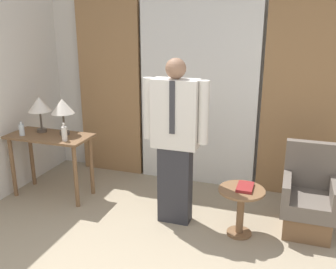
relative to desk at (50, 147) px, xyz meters
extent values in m
cube|color=silver|center=(1.60, 1.11, 0.71)|extent=(10.00, 0.06, 2.70)
cube|color=white|center=(1.60, 0.98, 0.65)|extent=(1.53, 0.06, 2.58)
cube|color=#997047|center=(0.34, 0.98, 0.65)|extent=(0.90, 0.06, 2.58)
cube|color=#997047|center=(2.85, 0.98, 0.65)|extent=(0.90, 0.06, 2.58)
cube|color=brown|center=(0.00, 0.00, 0.14)|extent=(1.01, 0.48, 0.03)
cylinder|color=brown|center=(-0.45, -0.18, -0.26)|extent=(0.05, 0.05, 0.76)
cylinder|color=brown|center=(0.45, -0.18, -0.26)|extent=(0.05, 0.05, 0.76)
cylinder|color=brown|center=(-0.45, 0.18, -0.26)|extent=(0.05, 0.05, 0.76)
cylinder|color=brown|center=(0.45, 0.18, -0.26)|extent=(0.05, 0.05, 0.76)
cylinder|color=#4C4238|center=(-0.16, 0.08, 0.17)|extent=(0.12, 0.12, 0.04)
cylinder|color=#4C4238|center=(-0.16, 0.08, 0.30)|extent=(0.02, 0.02, 0.22)
cone|color=silver|center=(-0.16, 0.08, 0.50)|extent=(0.28, 0.28, 0.18)
cylinder|color=#4C4238|center=(0.16, 0.08, 0.17)|extent=(0.12, 0.12, 0.04)
cylinder|color=#4C4238|center=(0.16, 0.08, 0.30)|extent=(0.02, 0.02, 0.22)
cone|color=silver|center=(0.16, 0.08, 0.50)|extent=(0.28, 0.28, 0.18)
cylinder|color=silver|center=(0.30, -0.13, 0.23)|extent=(0.06, 0.06, 0.17)
cylinder|color=silver|center=(0.30, -0.13, 0.34)|extent=(0.03, 0.03, 0.05)
cylinder|color=silver|center=(-0.30, -0.12, 0.22)|extent=(0.06, 0.06, 0.13)
cylinder|color=silver|center=(-0.30, -0.12, 0.30)|extent=(0.03, 0.03, 0.04)
cube|color=#2D2D33|center=(1.64, -0.11, -0.21)|extent=(0.35, 0.18, 0.86)
cube|color=silver|center=(1.64, -0.11, 0.57)|extent=(0.48, 0.22, 0.72)
cube|color=#333338|center=(1.64, -0.23, 0.66)|extent=(0.06, 0.01, 0.54)
cylinder|color=silver|center=(1.35, -0.11, 0.61)|extent=(0.11, 0.11, 0.64)
cylinder|color=silver|center=(1.93, -0.11, 0.61)|extent=(0.11, 0.11, 0.64)
sphere|color=#936B51|center=(1.64, -0.11, 1.03)|extent=(0.21, 0.21, 0.21)
cube|color=brown|center=(3.01, 0.09, -0.52)|extent=(0.46, 0.49, 0.25)
cube|color=#665B51|center=(3.01, 0.09, -0.31)|extent=(0.54, 0.57, 0.16)
cube|color=#665B51|center=(3.01, 0.33, 0.02)|extent=(0.54, 0.10, 0.51)
cube|color=#665B51|center=(2.78, 0.09, -0.14)|extent=(0.08, 0.57, 0.18)
cube|color=#665B51|center=(3.24, 0.09, -0.14)|extent=(0.08, 0.57, 0.18)
cylinder|color=brown|center=(2.36, -0.17, -0.63)|extent=(0.26, 0.26, 0.02)
cylinder|color=brown|center=(2.36, -0.17, -0.40)|extent=(0.07, 0.07, 0.49)
cylinder|color=brown|center=(2.36, -0.17, -0.15)|extent=(0.47, 0.47, 0.03)
cube|color=maroon|center=(2.39, -0.15, -0.12)|extent=(0.16, 0.25, 0.03)
camera|label=1|loc=(2.74, -3.65, 1.51)|focal=40.00mm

